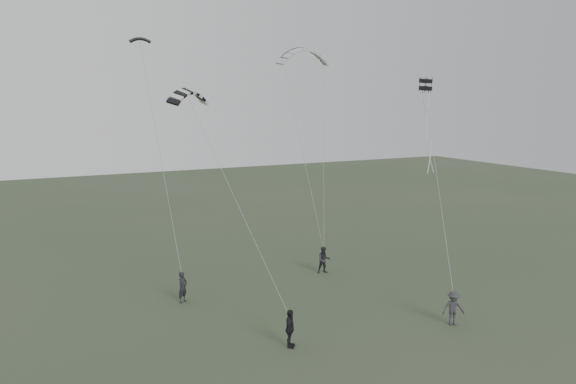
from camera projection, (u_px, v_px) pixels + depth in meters
name	position (u px, v px, depth m)	size (l,w,h in m)	color
ground	(317.00, 323.00, 30.86)	(140.00, 140.00, 0.00)	#313F29
flyer_left	(183.00, 287.00, 33.91)	(0.69, 0.45, 1.90)	black
flyer_right	(324.00, 260.00, 39.69)	(0.93, 0.72, 1.90)	#222227
flyer_center	(290.00, 329.00, 27.69)	(1.14, 0.47, 1.94)	black
flyer_far	(453.00, 308.00, 30.45)	(1.24, 0.71, 1.92)	#2F2E34
kite_dark_small	(140.00, 39.00, 36.20)	(1.34, 0.40, 0.47)	black
kite_pale_large	(304.00, 50.00, 44.09)	(4.47, 1.01, 1.80)	#B2B4B7
kite_striped	(189.00, 91.00, 30.19)	(2.76, 0.69, 1.11)	black
kite_box	(426.00, 85.00, 34.20)	(0.57, 0.57, 0.69)	black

